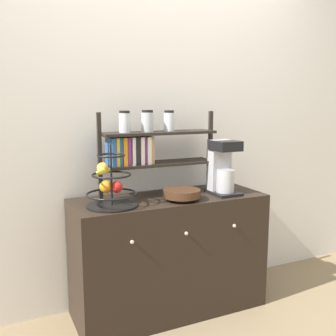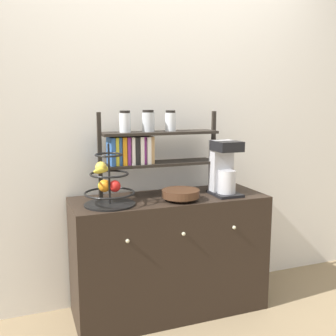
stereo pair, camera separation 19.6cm
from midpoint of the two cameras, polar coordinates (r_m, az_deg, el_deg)
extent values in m
plane|color=#847051|center=(2.69, 0.27, -22.02)|extent=(12.00, 12.00, 0.00)
cube|color=silver|center=(2.77, -4.37, 7.33)|extent=(7.00, 0.05, 2.60)
cube|color=black|center=(2.70, -1.94, -12.42)|extent=(1.27, 0.47, 0.79)
sphere|color=#B2AD8C|center=(2.30, -7.71, -10.64)|extent=(0.02, 0.02, 0.02)
sphere|color=#B2AD8C|center=(2.42, 0.34, -9.51)|extent=(0.02, 0.02, 0.02)
sphere|color=#B2AD8C|center=(2.58, 7.46, -8.35)|extent=(0.02, 0.02, 0.02)
cube|color=black|center=(2.67, 5.97, -3.60)|extent=(0.17, 0.23, 0.02)
cube|color=#B7B7BC|center=(2.69, 5.36, 0.44)|extent=(0.14, 0.09, 0.35)
cylinder|color=#B7B7BC|center=(2.64, 6.23, -1.88)|extent=(0.12, 0.12, 0.15)
cube|color=black|center=(2.61, 6.22, 3.24)|extent=(0.16, 0.18, 0.07)
cylinder|color=black|center=(2.39, -10.47, -5.38)|extent=(0.31, 0.31, 0.01)
cylinder|color=black|center=(2.35, -10.60, -1.00)|extent=(0.01, 0.01, 0.36)
torus|color=black|center=(2.37, -10.52, -3.75)|extent=(0.31, 0.31, 0.01)
torus|color=black|center=(2.35, -10.60, -1.00)|extent=(0.23, 0.23, 0.01)
torus|color=black|center=(2.33, -10.69, 1.80)|extent=(0.17, 0.17, 0.01)
sphere|color=red|center=(2.39, -9.80, -2.76)|extent=(0.07, 0.07, 0.07)
sphere|color=#6BAD33|center=(2.41, -11.41, -2.70)|extent=(0.07, 0.07, 0.07)
sphere|color=orange|center=(2.40, -11.27, -2.72)|extent=(0.08, 0.08, 0.08)
ellipsoid|color=yellow|center=(2.36, -11.69, -0.44)|extent=(0.14, 0.13, 0.04)
sphere|color=gold|center=(2.38, -11.81, -0.04)|extent=(0.07, 0.07, 0.07)
cylinder|color=#422819|center=(2.50, -0.26, -4.46)|extent=(0.13, 0.13, 0.02)
cylinder|color=#422819|center=(2.49, -0.26, -3.69)|extent=(0.24, 0.24, 0.05)
cube|color=black|center=(2.49, -12.11, 1.53)|extent=(0.02, 0.02, 0.55)
cube|color=black|center=(2.78, 4.14, 2.53)|extent=(0.02, 0.02, 0.55)
cube|color=black|center=(2.62, -3.52, 0.64)|extent=(0.77, 0.20, 0.02)
cube|color=black|center=(2.59, -3.57, 5.11)|extent=(0.77, 0.20, 0.02)
cube|color=#2D599E|center=(2.50, -10.54, 2.34)|extent=(0.03, 0.16, 0.18)
cube|color=yellow|center=(2.51, -9.94, 2.38)|extent=(0.02, 0.14, 0.18)
cube|color=#2D599E|center=(2.52, -9.45, 2.41)|extent=(0.02, 0.13, 0.18)
cube|color=orange|center=(2.52, -8.90, 2.44)|extent=(0.03, 0.15, 0.18)
cube|color=#8C338C|center=(2.53, -8.26, 2.48)|extent=(0.02, 0.13, 0.18)
cube|color=white|center=(2.54, -7.71, 2.51)|extent=(0.02, 0.16, 0.18)
cube|color=black|center=(2.55, -7.12, 2.55)|extent=(0.03, 0.15, 0.18)
cube|color=white|center=(2.56, -6.49, 2.58)|extent=(0.02, 0.16, 0.18)
cube|color=#8C338C|center=(2.56, -5.99, 2.61)|extent=(0.02, 0.13, 0.18)
cube|color=white|center=(2.57, -5.51, 2.64)|extent=(0.02, 0.16, 0.18)
cube|color=tan|center=(2.58, -4.96, 2.67)|extent=(0.02, 0.13, 0.18)
cylinder|color=silver|center=(2.51, -8.55, 6.48)|extent=(0.07, 0.07, 0.12)
cylinder|color=black|center=(2.51, -8.59, 8.05)|extent=(0.07, 0.07, 0.02)
cylinder|color=#ADB2B7|center=(2.56, -5.21, 6.63)|extent=(0.08, 0.08, 0.12)
cylinder|color=black|center=(2.56, -5.23, 8.20)|extent=(0.07, 0.07, 0.02)
cylinder|color=silver|center=(2.62, -2.00, 6.69)|extent=(0.07, 0.07, 0.12)
cylinder|color=black|center=(2.62, -2.01, 8.19)|extent=(0.06, 0.06, 0.02)
camera|label=1|loc=(0.10, -92.21, -0.37)|focal=42.00mm
camera|label=2|loc=(0.10, 87.79, 0.37)|focal=42.00mm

